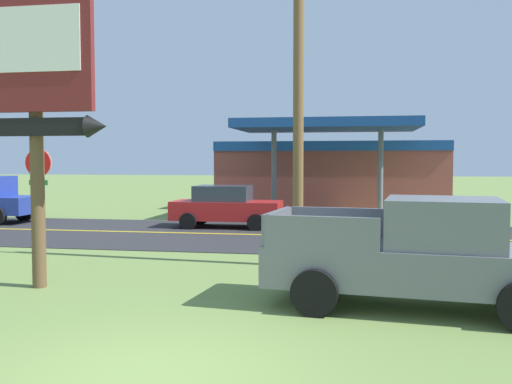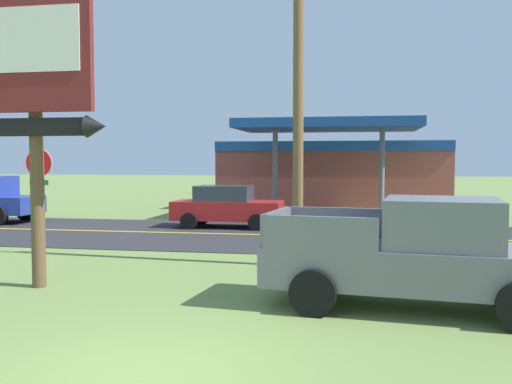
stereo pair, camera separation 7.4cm
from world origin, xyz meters
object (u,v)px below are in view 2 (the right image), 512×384
(gas_station, at_px, (333,173))
(car_red_mid_lane, at_px, (227,206))
(stop_sign, at_px, (39,182))
(motel_sign, at_px, (34,85))
(pickup_grey_parked_on_lawn, at_px, (418,255))
(utility_pole, at_px, (298,71))

(gas_station, height_order, car_red_mid_lane, gas_station)
(stop_sign, height_order, gas_station, gas_station)
(motel_sign, height_order, stop_sign, motel_sign)
(motel_sign, distance_m, stop_sign, 5.07)
(motel_sign, height_order, pickup_grey_parked_on_lawn, motel_sign)
(pickup_grey_parked_on_lawn, bearing_deg, utility_pole, 124.21)
(stop_sign, xyz_separation_m, gas_station, (7.43, 16.96, -0.08))
(utility_pole, relative_size, gas_station, 0.75)
(motel_sign, height_order, gas_station, motel_sign)
(pickup_grey_parked_on_lawn, bearing_deg, car_red_mid_lane, 118.37)
(pickup_grey_parked_on_lawn, height_order, car_red_mid_lane, pickup_grey_parked_on_lawn)
(stop_sign, distance_m, pickup_grey_parked_on_lawn, 10.75)
(stop_sign, height_order, car_red_mid_lane, stop_sign)
(pickup_grey_parked_on_lawn, relative_size, car_red_mid_lane, 1.28)
(motel_sign, bearing_deg, gas_station, 76.31)
(stop_sign, distance_m, car_red_mid_lane, 7.96)
(gas_station, bearing_deg, stop_sign, -113.66)
(gas_station, bearing_deg, car_red_mid_lane, -110.04)
(stop_sign, distance_m, utility_pole, 7.83)
(utility_pole, height_order, car_red_mid_lane, utility_pole)
(utility_pole, bearing_deg, car_red_mid_lane, 115.23)
(motel_sign, relative_size, gas_station, 0.52)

